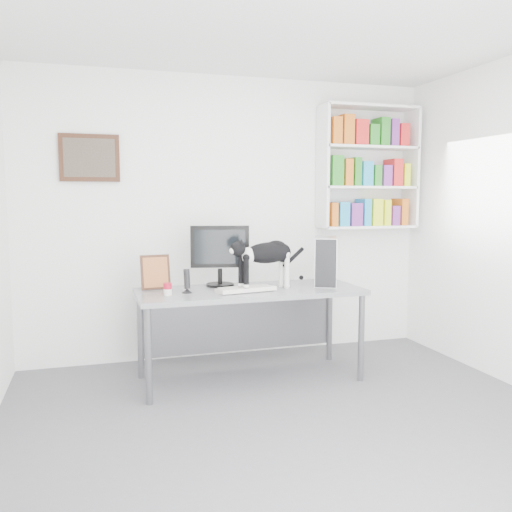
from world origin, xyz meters
name	(u,v)px	position (x,y,z in m)	size (l,w,h in m)	color
room	(309,230)	(0.00, 0.00, 1.35)	(4.01, 4.01, 2.70)	#5B5B60
bookshelf	(368,167)	(1.40, 1.85, 1.85)	(1.03, 0.28, 1.24)	white
wall_art	(90,158)	(-1.30, 1.97, 1.90)	(0.52, 0.04, 0.42)	#3F2314
desk	(250,334)	(-0.04, 1.19, 0.39)	(1.88, 0.73, 0.78)	gray
monitor	(220,255)	(-0.25, 1.41, 1.05)	(0.50, 0.24, 0.54)	black
keyboard	(246,289)	(-0.11, 1.09, 0.80)	(0.48, 0.18, 0.04)	silver
pc_tower	(326,261)	(0.67, 1.25, 0.99)	(0.19, 0.42, 0.42)	#A3A4A8
speaker	(187,280)	(-0.58, 1.16, 0.88)	(0.09, 0.09, 0.20)	black
leaning_print	(155,272)	(-0.80, 1.41, 0.93)	(0.24, 0.10, 0.30)	#3F2314
soup_can	(168,289)	(-0.74, 1.10, 0.83)	(0.07, 0.07, 0.10)	#A90E26
cat	(266,265)	(0.09, 1.14, 0.99)	(0.67, 0.18, 0.41)	black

